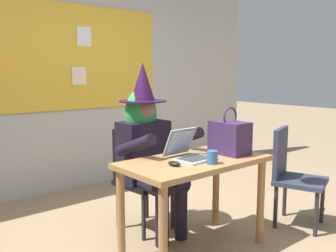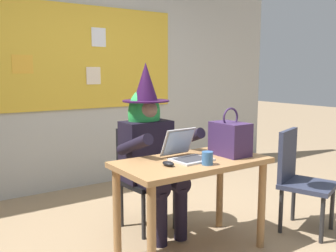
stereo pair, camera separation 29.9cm
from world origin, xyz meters
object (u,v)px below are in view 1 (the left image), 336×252
(person_costumed, at_px, (147,142))
(laptop, at_px, (189,152))
(desk_main, at_px, (195,174))
(chair_at_desk, at_px, (139,172))
(coffee_mug, at_px, (212,157))
(chair_extra_corner, at_px, (292,172))
(computer_mouse, at_px, (174,164))
(handbag, at_px, (230,137))

(person_costumed, distance_m, laptop, 0.50)
(desk_main, relative_size, chair_at_desk, 1.28)
(coffee_mug, bearing_deg, desk_main, 89.03)
(person_costumed, distance_m, chair_extra_corner, 1.34)
(chair_extra_corner, bearing_deg, laptop, -121.65)
(chair_at_desk, distance_m, laptop, 0.69)
(desk_main, height_order, chair_at_desk, chair_at_desk)
(chair_at_desk, relative_size, person_costumed, 0.61)
(person_costumed, bearing_deg, computer_mouse, -20.01)
(chair_extra_corner, bearing_deg, desk_main, -119.80)
(desk_main, height_order, person_costumed, person_costumed)
(person_costumed, bearing_deg, chair_at_desk, -176.60)
(laptop, bearing_deg, desk_main, -62.03)
(laptop, height_order, handbag, handbag)
(computer_mouse, height_order, chair_extra_corner, chair_extra_corner)
(computer_mouse, bearing_deg, person_costumed, 62.83)
(handbag, bearing_deg, desk_main, 173.19)
(handbag, bearing_deg, computer_mouse, -178.57)
(desk_main, distance_m, computer_mouse, 0.29)
(laptop, xyz_separation_m, coffee_mug, (0.02, -0.22, -0.00))
(handbag, distance_m, coffee_mug, 0.39)
(chair_at_desk, bearing_deg, computer_mouse, -21.34)
(laptop, bearing_deg, handbag, -15.68)
(desk_main, relative_size, computer_mouse, 10.99)
(handbag, distance_m, chair_extra_corner, 0.80)
(desk_main, distance_m, handbag, 0.43)
(laptop, height_order, coffee_mug, laptop)
(chair_extra_corner, bearing_deg, chair_at_desk, -147.74)
(laptop, distance_m, coffee_mug, 0.22)
(desk_main, relative_size, chair_extra_corner, 1.29)
(chair_at_desk, bearing_deg, coffee_mug, -2.43)
(chair_at_desk, xyz_separation_m, chair_extra_corner, (1.09, -0.85, -0.01))
(computer_mouse, bearing_deg, desk_main, 5.11)
(person_costumed, height_order, coffee_mug, person_costumed)
(chair_at_desk, height_order, person_costumed, person_costumed)
(desk_main, relative_size, laptop, 3.37)
(desk_main, height_order, handbag, handbag)
(coffee_mug, bearing_deg, handbag, 21.96)
(chair_extra_corner, bearing_deg, computer_mouse, -115.44)
(desk_main, height_order, computer_mouse, computer_mouse)
(coffee_mug, bearing_deg, computer_mouse, 153.27)
(person_costumed, xyz_separation_m, chair_extra_corner, (1.08, -0.73, -0.30))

